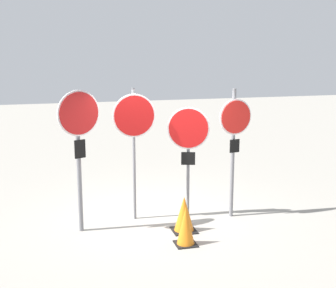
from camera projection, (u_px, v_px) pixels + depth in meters
ground_plane at (161, 220)px, 9.00m from camera, size 40.00×40.00×0.00m
stop_sign_0 at (79, 132)px, 8.06m from camera, size 0.74×0.34×2.55m
stop_sign_1 at (134, 124)px, 8.64m from camera, size 0.81×0.12×2.52m
stop_sign_2 at (188, 137)px, 8.86m from camera, size 0.78×0.27×2.16m
stop_sign_3 at (234, 132)px, 8.82m from camera, size 0.67×0.17×2.50m
traffic_cone_0 at (186, 226)px, 7.80m from camera, size 0.36×0.36×0.67m
traffic_cone_1 at (184, 214)px, 8.38m from camera, size 0.43×0.43×0.65m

